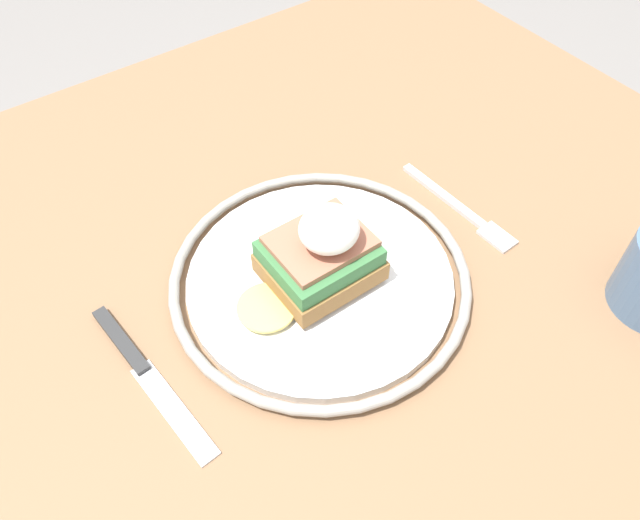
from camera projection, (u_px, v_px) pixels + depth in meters
name	position (u px, v px, depth m)	size (l,w,h in m)	color
ground_plane	(299.00, 518.00, 1.16)	(6.00, 6.00, 0.00)	gray
dining_table	(284.00, 336.00, 0.68)	(1.05, 0.81, 0.73)	#846042
plate	(320.00, 279.00, 0.58)	(0.28, 0.28, 0.02)	white
sandwich	(321.00, 253.00, 0.55)	(0.14, 0.08, 0.08)	olive
fork	(462.00, 210.00, 0.64)	(0.02, 0.15, 0.00)	silver
knife	(141.00, 368.00, 0.53)	(0.03, 0.18, 0.01)	#2D2D2D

